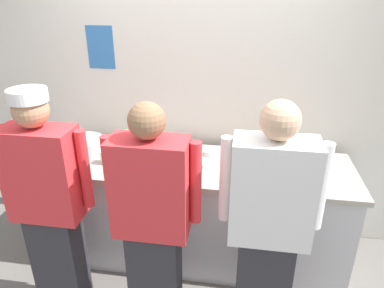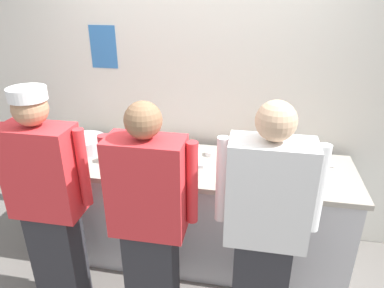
% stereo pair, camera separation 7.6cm
% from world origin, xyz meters
% --- Properties ---
extents(ground_plane, '(9.00, 9.00, 0.00)m').
position_xyz_m(ground_plane, '(0.00, 0.00, 0.00)').
color(ground_plane, slate).
extents(wall_back, '(4.08, 0.11, 2.71)m').
position_xyz_m(wall_back, '(-0.00, 0.89, 1.36)').
color(wall_back, silver).
rests_on(wall_back, ground).
extents(prep_counter, '(2.60, 0.74, 0.90)m').
position_xyz_m(prep_counter, '(0.00, 0.39, 0.45)').
color(prep_counter, silver).
rests_on(prep_counter, ground).
extents(chef_near_left, '(0.60, 0.24, 1.65)m').
position_xyz_m(chef_near_left, '(-0.81, -0.28, 0.88)').
color(chef_near_left, '#2D2D33').
rests_on(chef_near_left, ground).
extents(chef_center, '(0.60, 0.24, 1.63)m').
position_xyz_m(chef_center, '(-0.09, -0.34, 0.86)').
color(chef_center, '#2D2D33').
rests_on(chef_center, ground).
extents(chef_far_right, '(0.61, 0.24, 1.66)m').
position_xyz_m(chef_far_right, '(0.61, -0.31, 0.88)').
color(chef_far_right, '#2D2D33').
rests_on(chef_far_right, ground).
extents(plate_stack_front, '(0.20, 0.20, 0.08)m').
position_xyz_m(plate_stack_front, '(0.75, 0.52, 0.94)').
color(plate_stack_front, white).
rests_on(plate_stack_front, prep_counter).
extents(mixing_bowl_steel, '(0.35, 0.35, 0.11)m').
position_xyz_m(mixing_bowl_steel, '(-0.90, 0.47, 0.95)').
color(mixing_bowl_steel, '#B7BABF').
rests_on(mixing_bowl_steel, prep_counter).
extents(sheet_tray, '(0.48, 0.43, 0.02)m').
position_xyz_m(sheet_tray, '(-0.10, 0.44, 0.91)').
color(sheet_tray, '#B7BABF').
rests_on(sheet_tray, prep_counter).
extents(squeeze_bottle_primary, '(0.06, 0.06, 0.18)m').
position_xyz_m(squeeze_bottle_primary, '(-0.57, 0.61, 0.98)').
color(squeeze_bottle_primary, '#56A333').
rests_on(squeeze_bottle_primary, prep_counter).
extents(squeeze_bottle_secondary, '(0.06, 0.06, 0.19)m').
position_xyz_m(squeeze_bottle_secondary, '(0.71, 0.20, 0.99)').
color(squeeze_bottle_secondary, red).
rests_on(squeeze_bottle_secondary, prep_counter).
extents(squeeze_bottle_spare, '(0.06, 0.06, 0.19)m').
position_xyz_m(squeeze_bottle_spare, '(0.50, 0.52, 0.99)').
color(squeeze_bottle_spare, orange).
rests_on(squeeze_bottle_spare, prep_counter).
extents(ramekin_orange_sauce, '(0.09, 0.09, 0.04)m').
position_xyz_m(ramekin_orange_sauce, '(0.16, 0.56, 0.92)').
color(ramekin_orange_sauce, white).
rests_on(ramekin_orange_sauce, prep_counter).
extents(ramekin_red_sauce, '(0.09, 0.09, 0.04)m').
position_xyz_m(ramekin_red_sauce, '(0.61, 0.38, 0.92)').
color(ramekin_red_sauce, white).
rests_on(ramekin_red_sauce, prep_counter).
extents(deli_cup, '(0.09, 0.09, 0.11)m').
position_xyz_m(deli_cup, '(-0.63, 0.29, 0.95)').
color(deli_cup, white).
rests_on(deli_cup, prep_counter).
extents(chefs_knife, '(0.27, 0.03, 0.02)m').
position_xyz_m(chefs_knife, '(0.97, 0.54, 0.90)').
color(chefs_knife, '#B7BABF').
rests_on(chefs_knife, prep_counter).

